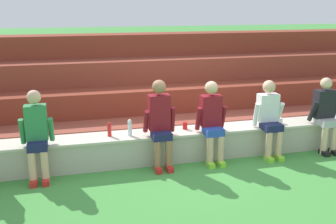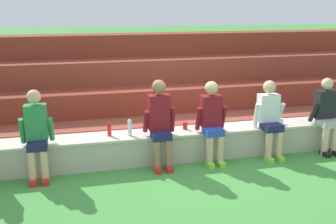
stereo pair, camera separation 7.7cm
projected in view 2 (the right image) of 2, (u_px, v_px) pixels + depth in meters
ground_plane at (192, 163)px, 6.71m from camera, size 80.00×80.00×0.00m
stone_seating_wall at (188, 143)px, 6.87m from camera, size 9.49×0.54×0.51m
brick_bleachers at (161, 91)px, 8.79m from camera, size 11.01×2.87×1.95m
person_left_of_center at (37, 133)px, 5.95m from camera, size 0.50×0.52×1.38m
person_center at (160, 121)px, 6.38m from camera, size 0.52×0.53×1.44m
person_right_of_center at (212, 120)px, 6.59m from camera, size 0.52×0.53×1.38m
person_far_right at (270, 116)px, 6.84m from camera, size 0.53×0.56×1.34m
person_rightmost_edge at (327, 113)px, 7.05m from camera, size 0.54×0.50×1.35m
water_bottle_center_gap at (109, 130)px, 6.47m from camera, size 0.07×0.07×0.23m
water_bottle_near_right at (130, 128)px, 6.49m from camera, size 0.07×0.07×0.28m
plastic_cup_left_end at (185, 126)px, 6.83m from camera, size 0.08×0.08×0.12m
plastic_cup_middle at (281, 121)px, 7.14m from camera, size 0.09×0.09×0.10m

